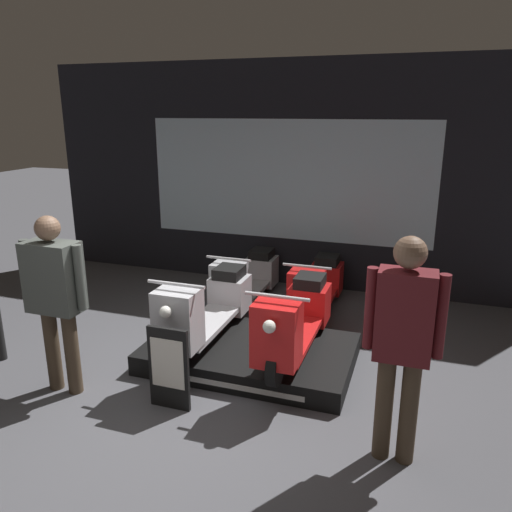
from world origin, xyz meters
name	(u,v)px	position (x,y,z in m)	size (l,w,h in m)	color
ground_plane	(172,415)	(0.00, 0.00, 0.00)	(30.00, 30.00, 0.00)	#4C4C51
shop_wall_back	(287,177)	(0.00, 3.63, 1.60)	(7.50, 0.09, 3.20)	black
display_platform	(250,353)	(0.32, 1.09, 0.10)	(2.09, 1.28, 0.21)	black
scooter_display_left	(207,307)	(-0.15, 1.09, 0.55)	(0.56, 1.75, 0.83)	black
scooter_display_right	(295,319)	(0.79, 1.09, 0.55)	(0.56, 1.75, 0.83)	black
scooter_backrow_0	(247,279)	(-0.26, 2.63, 0.34)	(0.56, 1.75, 0.83)	black
scooter_backrow_1	(317,287)	(0.70, 2.63, 0.34)	(0.56, 1.75, 0.83)	black
person_left_browsing	(55,289)	(-1.14, 0.05, 1.00)	(0.64, 0.27, 1.66)	#473828
person_right_browsing	(403,336)	(1.83, 0.05, 1.01)	(0.55, 0.22, 1.72)	#473828
price_sign_board	(169,368)	(-0.07, 0.10, 0.38)	(0.38, 0.04, 0.76)	black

